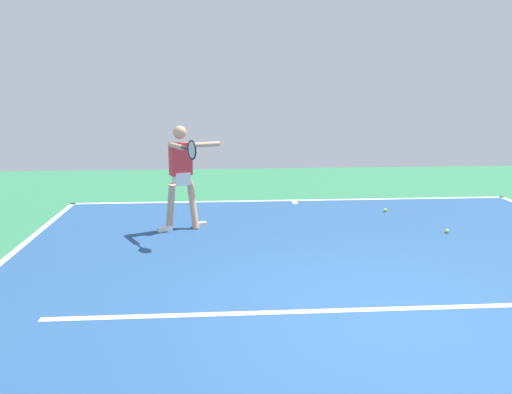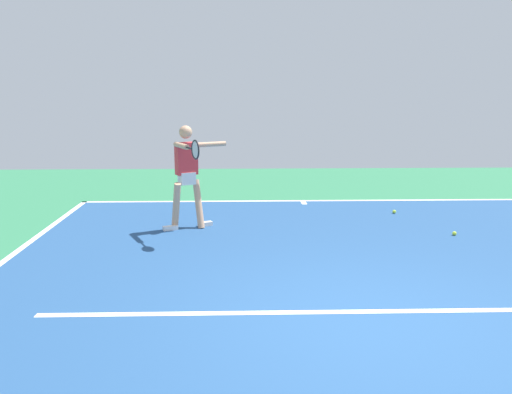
# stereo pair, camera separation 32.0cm
# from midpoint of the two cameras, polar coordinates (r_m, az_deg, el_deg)

# --- Properties ---
(ground_plane) EXTENTS (20.92, 20.92, 0.00)m
(ground_plane) POSITION_cam_midpoint_polar(r_m,az_deg,el_deg) (5.68, 10.96, -12.61)
(ground_plane) COLOR #2D754C
(court_surface) EXTENTS (9.02, 11.92, 0.00)m
(court_surface) POSITION_cam_midpoint_polar(r_m,az_deg,el_deg) (5.68, 10.96, -12.60)
(court_surface) COLOR navy
(court_surface) RESTS_ON ground_plane
(court_line_baseline_near) EXTENTS (9.02, 0.10, 0.01)m
(court_line_baseline_near) POSITION_cam_midpoint_polar(r_m,az_deg,el_deg) (11.23, 3.12, -0.35)
(court_line_baseline_near) COLOR white
(court_line_baseline_near) RESTS_ON ground_plane
(court_line_service) EXTENTS (6.76, 0.10, 0.01)m
(court_line_service) POSITION_cam_midpoint_polar(r_m,az_deg,el_deg) (5.92, 10.26, -11.52)
(court_line_service) COLOR white
(court_line_service) RESTS_ON ground_plane
(court_line_centre_mark) EXTENTS (0.10, 0.30, 0.01)m
(court_line_centre_mark) POSITION_cam_midpoint_polar(r_m,az_deg,el_deg) (11.04, 3.25, -0.56)
(court_line_centre_mark) COLOR white
(court_line_centre_mark) RESTS_ON ground_plane
(tennis_player) EXTENTS (1.05, 1.33, 1.71)m
(tennis_player) POSITION_cam_midpoint_polar(r_m,az_deg,el_deg) (8.86, -8.78, 2.71)
(tennis_player) COLOR tan
(tennis_player) RESTS_ON ground_plane
(tennis_ball_near_player) EXTENTS (0.07, 0.07, 0.07)m
(tennis_ball_near_player) POSITION_cam_midpoint_polar(r_m,az_deg,el_deg) (9.19, 18.42, -3.40)
(tennis_ball_near_player) COLOR #C6E53D
(tennis_ball_near_player) RESTS_ON ground_plane
(tennis_ball_by_baseline) EXTENTS (0.07, 0.07, 0.07)m
(tennis_ball_by_baseline) POSITION_cam_midpoint_polar(r_m,az_deg,el_deg) (10.42, 12.53, -1.37)
(tennis_ball_by_baseline) COLOR #C6E53D
(tennis_ball_by_baseline) RESTS_ON ground_plane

